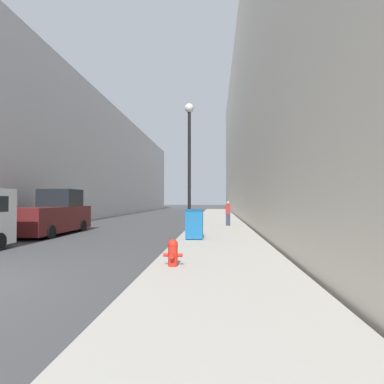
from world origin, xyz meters
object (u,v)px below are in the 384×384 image
at_px(fire_hydrant, 173,252).
at_px(trash_bin, 194,224).
at_px(lamppost, 189,154).
at_px(pickup_truck, 53,215).
at_px(pedestrian_on_sidewalk, 228,213).

height_order(fire_hydrant, trash_bin, trash_bin).
distance_m(lamppost, pickup_truck, 7.86).
xyz_separation_m(fire_hydrant, trash_bin, (0.17, 5.10, 0.29)).
bearing_deg(pickup_truck, lamppost, -1.90).
bearing_deg(pickup_truck, pedestrian_on_sidewalk, 23.81).
distance_m(trash_bin, pickup_truck, 8.05).
xyz_separation_m(fire_hydrant, pickup_truck, (-7.46, 7.66, 0.48)).
xyz_separation_m(trash_bin, pickup_truck, (-7.63, 2.56, 0.19)).
relative_size(trash_bin, lamppost, 0.19).
height_order(fire_hydrant, pickup_truck, pickup_truck).
bearing_deg(pickup_truck, trash_bin, -18.57).
distance_m(fire_hydrant, pedestrian_on_sidewalk, 11.92).
distance_m(trash_bin, lamppost, 4.06).
distance_m(fire_hydrant, pickup_truck, 10.71).
bearing_deg(fire_hydrant, pickup_truck, 134.24).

